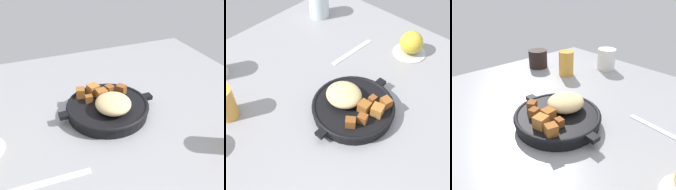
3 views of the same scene
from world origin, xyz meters
The scene contains 6 objects.
ground_plane centered at (0.00, 0.00, -1.20)cm, with size 103.10×102.62×2.40cm, color gray.
cast_iron_skillet centered at (1.45, -4.89, 2.56)cm, with size 27.49×23.18×7.44cm.
saucer_plate centered at (34.92, -2.09, 0.30)cm, with size 11.37×11.37×0.60cm, color #B7BABF.
red_apple centered at (34.92, -2.09, 4.48)cm, with size 7.77×7.77×7.77cm, color gold.
butter_knife centered at (21.81, 12.75, 0.18)cm, with size 18.65×1.60×0.36cm, color silver.
water_glass_tall centered at (30.65, 38.01, 5.02)cm, with size 7.92×7.92×10.05cm, color silver.
Camera 2 is at (-38.66, -36.70, 62.31)cm, focal length 45.27 mm.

